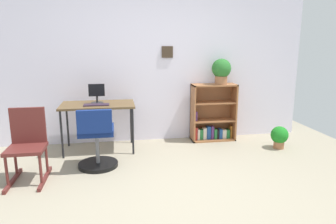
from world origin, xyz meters
TOP-DOWN VIEW (x-y plane):
  - ground_plane at (0.00, 0.00)m, footprint 6.24×6.24m
  - wall_back at (0.00, 2.15)m, footprint 5.20×0.12m
  - desk at (-0.82, 1.71)m, footprint 1.07×0.63m
  - monitor at (-0.83, 1.76)m, footprint 0.24×0.18m
  - keyboard at (-0.83, 1.59)m, footprint 0.36×0.15m
  - office_chair at (-0.82, 0.99)m, footprint 0.52×0.55m
  - rocking_chair at (-1.60, 0.79)m, footprint 0.42×0.64m
  - bookshelf_low at (1.03, 1.95)m, footprint 0.73×0.30m
  - potted_plant_on_shelf at (1.14, 1.90)m, footprint 0.31×0.31m
  - potted_plant_floor at (1.92, 1.33)m, footprint 0.27×0.27m

SIDE VIEW (x-z plane):
  - ground_plane at x=0.00m, z-range 0.00..0.00m
  - potted_plant_floor at x=1.92m, z-range 0.02..0.37m
  - office_chair at x=-0.82m, z-range -0.05..0.77m
  - bookshelf_low at x=1.03m, z-range -0.06..0.88m
  - rocking_chair at x=-1.60m, z-range 0.01..0.86m
  - desk at x=-0.82m, z-range 0.31..1.02m
  - keyboard at x=-0.83m, z-range 0.72..0.74m
  - monitor at x=-0.83m, z-range 0.71..1.01m
  - wall_back at x=0.00m, z-range 0.00..2.32m
  - potted_plant_on_shelf at x=1.14m, z-range 0.97..1.38m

